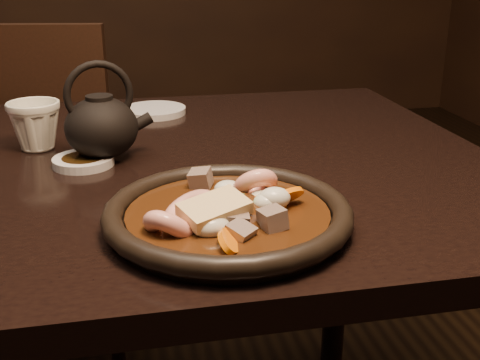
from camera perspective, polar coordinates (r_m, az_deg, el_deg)
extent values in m
cube|color=black|center=(1.02, -21.67, -0.12)|extent=(1.60, 0.90, 0.04)
cylinder|color=black|center=(1.58, 9.32, -6.25)|extent=(0.06, 0.06, 0.71)
cube|color=black|center=(1.74, -17.19, -1.09)|extent=(0.50, 0.50, 0.04)
cylinder|color=black|center=(1.96, -10.20, -5.46)|extent=(0.04, 0.04, 0.42)
cylinder|color=black|center=(1.65, -11.88, -10.85)|extent=(0.04, 0.04, 0.42)
cylinder|color=black|center=(2.04, -20.05, -5.35)|extent=(0.04, 0.04, 0.42)
cube|color=black|center=(1.49, -20.07, 4.96)|extent=(0.41, 0.10, 0.45)
cylinder|color=black|center=(0.74, -1.16, -3.98)|extent=(0.28, 0.28, 0.01)
torus|color=black|center=(0.74, -1.16, -3.05)|extent=(0.31, 0.31, 0.03)
cylinder|color=#321909|center=(0.74, -1.16, -3.36)|extent=(0.25, 0.25, 0.01)
ellipsoid|color=#321909|center=(0.74, -1.16, -3.36)|extent=(0.14, 0.13, 0.04)
torus|color=#F8B09C|center=(0.79, 1.42, -0.56)|extent=(0.07, 0.06, 0.06)
torus|color=#F8B09C|center=(0.73, -4.82, -2.90)|extent=(0.08, 0.08, 0.05)
torus|color=#F8B09C|center=(0.69, -6.74, -4.64)|extent=(0.08, 0.08, 0.06)
cube|color=gray|center=(0.74, -1.46, -2.29)|extent=(0.04, 0.04, 0.04)
cube|color=gray|center=(0.81, -3.76, 0.12)|extent=(0.04, 0.04, 0.03)
cube|color=gray|center=(0.67, -0.04, -5.23)|extent=(0.04, 0.04, 0.03)
cube|color=gray|center=(0.70, -0.38, -3.90)|extent=(0.03, 0.03, 0.03)
cube|color=gray|center=(0.69, 3.10, -3.72)|extent=(0.04, 0.03, 0.03)
cylinder|color=orange|center=(0.75, 2.65, -2.33)|extent=(0.06, 0.06, 0.03)
cylinder|color=orange|center=(0.75, 4.53, -1.49)|extent=(0.06, 0.05, 0.04)
cylinder|color=orange|center=(0.74, -2.12, -2.87)|extent=(0.05, 0.03, 0.05)
cylinder|color=orange|center=(0.74, -0.81, -2.47)|extent=(0.05, 0.03, 0.05)
cylinder|color=orange|center=(0.65, -1.12, -5.86)|extent=(0.05, 0.05, 0.04)
cube|color=#1F7716|center=(0.72, -5.15, -3.55)|extent=(0.02, 0.05, 0.01)
cube|color=#1F7716|center=(0.73, -2.90, -2.21)|extent=(0.03, 0.05, 0.03)
cube|color=#1F7716|center=(0.74, -0.17, -1.65)|extent=(0.03, 0.04, 0.03)
cube|color=#1F7716|center=(0.72, -1.43, -2.79)|extent=(0.04, 0.04, 0.03)
cube|color=#1F7716|center=(0.72, -3.03, -2.45)|extent=(0.04, 0.04, 0.01)
cube|color=#1F7716|center=(0.73, 0.44, -2.02)|extent=(0.04, 0.03, 0.03)
ellipsoid|color=beige|center=(0.74, 3.29, -1.72)|extent=(0.04, 0.03, 0.03)
ellipsoid|color=beige|center=(0.68, -2.82, -4.37)|extent=(0.04, 0.04, 0.03)
ellipsoid|color=beige|center=(0.80, -1.20, -0.81)|extent=(0.04, 0.03, 0.02)
ellipsoid|color=beige|center=(0.77, 2.08, -1.72)|extent=(0.03, 0.04, 0.02)
ellipsoid|color=beige|center=(0.73, 2.48, -2.14)|extent=(0.03, 0.03, 0.02)
ellipsoid|color=beige|center=(0.72, -2.73, -3.19)|extent=(0.04, 0.03, 0.03)
cube|color=#FADA95|center=(0.70, -2.45, -2.71)|extent=(0.09, 0.08, 0.03)
cylinder|color=silver|center=(0.99, -14.62, 1.73)|extent=(0.10, 0.10, 0.01)
cylinder|color=silver|center=(1.28, -8.14, 6.53)|extent=(0.13, 0.13, 0.01)
imported|color=beige|center=(1.08, -18.85, 5.05)|extent=(0.10, 0.10, 0.09)
ellipsoid|color=black|center=(0.99, -12.99, 4.85)|extent=(0.12, 0.12, 0.10)
cylinder|color=black|center=(0.98, -13.20, 7.31)|extent=(0.04, 0.04, 0.02)
cylinder|color=black|center=(1.00, -9.67, 5.22)|extent=(0.05, 0.03, 0.04)
torus|color=black|center=(0.98, -13.24, 7.86)|extent=(0.11, 0.03, 0.11)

